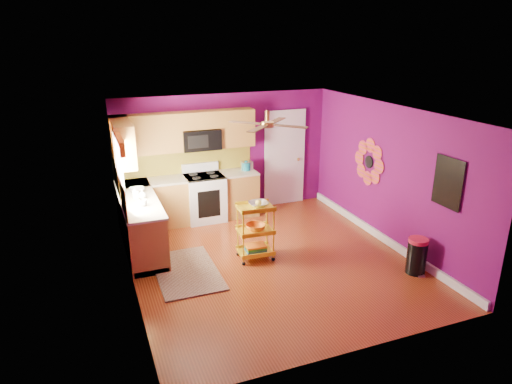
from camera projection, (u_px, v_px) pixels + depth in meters
name	position (u px, v px, depth m)	size (l,w,h in m)	color
ground	(271.00, 261.00, 7.69)	(5.00, 5.00, 0.00)	maroon
room_envelope	(274.00, 167.00, 7.16)	(4.54, 5.04, 2.52)	#620B59
lower_cabinets	(169.00, 210.00, 8.69)	(2.81, 2.31, 0.94)	olive
electric_range	(205.00, 197.00, 9.25)	(0.76, 0.66, 1.13)	white
upper_cabinetry	(166.00, 136.00, 8.59)	(2.80, 2.30, 1.26)	olive
left_window	(119.00, 158.00, 7.29)	(0.08, 1.35, 1.08)	white
panel_door	(284.00, 159.00, 9.98)	(0.95, 0.11, 2.15)	white
right_wall_art	(401.00, 170.00, 7.67)	(0.04, 2.74, 1.04)	black
ceiling_fan	(268.00, 124.00, 7.11)	(1.01, 1.01, 0.26)	#BF8C3F
shag_rug	(186.00, 271.00, 7.32)	(0.96, 1.57, 0.02)	black
rolling_cart	(256.00, 229.00, 7.60)	(0.61, 0.46, 1.05)	yellow
trash_can	(417.00, 256.00, 7.21)	(0.37, 0.38, 0.59)	black
teal_kettle	(246.00, 166.00, 9.44)	(0.18, 0.18, 0.21)	#12758C
toaster	(247.00, 165.00, 9.48)	(0.22, 0.15, 0.18)	beige
soap_bottle_a	(135.00, 193.00, 7.81)	(0.09, 0.09, 0.20)	#EA3F72
soap_bottle_b	(142.00, 194.00, 7.81)	(0.13, 0.13, 0.17)	white
counter_dish	(137.00, 190.00, 8.17)	(0.27, 0.27, 0.07)	white
counter_cup	(143.00, 203.00, 7.48)	(0.13, 0.13, 0.11)	white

